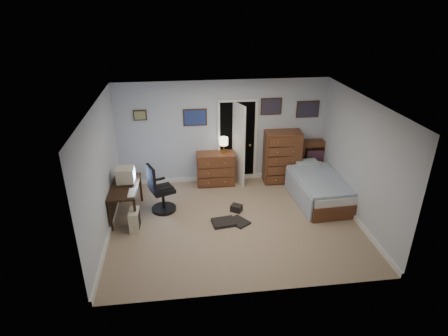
% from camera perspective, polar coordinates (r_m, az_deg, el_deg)
% --- Properties ---
extents(floor, '(5.00, 4.00, 0.02)m').
position_cam_1_polar(floor, '(7.76, 1.64, -8.31)').
color(floor, tan).
rests_on(floor, ground).
extents(computer_desk, '(0.57, 1.21, 0.69)m').
position_cam_1_polar(computer_desk, '(8.00, -15.36, -3.66)').
color(computer_desk, black).
rests_on(computer_desk, floor).
extents(crt_monitor, '(0.37, 0.34, 0.33)m').
position_cam_1_polar(crt_monitor, '(7.97, -14.76, -1.03)').
color(crt_monitor, beige).
rests_on(crt_monitor, computer_desk).
extents(keyboard, '(0.14, 0.37, 0.02)m').
position_cam_1_polar(keyboard, '(7.58, -13.86, -3.71)').
color(keyboard, beige).
rests_on(keyboard, computer_desk).
extents(pc_tower, '(0.20, 0.39, 0.42)m').
position_cam_1_polar(pc_tower, '(7.65, -13.46, -7.68)').
color(pc_tower, beige).
rests_on(pc_tower, floor).
extents(office_chair, '(0.68, 0.68, 1.09)m').
position_cam_1_polar(office_chair, '(8.04, -9.72, -3.87)').
color(office_chair, black).
rests_on(office_chair, floor).
extents(media_stack, '(0.15, 0.15, 0.72)m').
position_cam_1_polar(media_stack, '(9.48, -14.36, -0.09)').
color(media_stack, maroon).
rests_on(media_stack, floor).
extents(low_dresser, '(0.92, 0.47, 0.81)m').
position_cam_1_polar(low_dresser, '(9.08, -1.30, -0.10)').
color(low_dresser, brown).
rests_on(low_dresser, floor).
extents(table_lamp, '(0.21, 0.21, 0.39)m').
position_cam_1_polar(table_lamp, '(8.83, -0.05, 4.03)').
color(table_lamp, gold).
rests_on(table_lamp, low_dresser).
extents(doorway, '(0.96, 1.12, 2.05)m').
position_cam_1_polar(doorway, '(9.37, 1.72, 4.68)').
color(doorway, black).
rests_on(doorway, floor).
extents(tall_dresser, '(0.91, 0.57, 1.28)m').
position_cam_1_polar(tall_dresser, '(9.25, 8.79, 1.71)').
color(tall_dresser, brown).
rests_on(tall_dresser, floor).
extents(headboard_bookcase, '(1.11, 0.34, 0.98)m').
position_cam_1_polar(headboard_bookcase, '(9.74, 14.77, 1.59)').
color(headboard_bookcase, brown).
rests_on(headboard_bookcase, floor).
extents(bed, '(1.10, 1.95, 0.62)m').
position_cam_1_polar(bed, '(8.69, 14.00, -2.91)').
color(bed, brown).
rests_on(bed, floor).
extents(wall_posters, '(4.38, 0.04, 0.60)m').
position_cam_1_polar(wall_posters, '(8.90, 3.50, 8.59)').
color(wall_posters, '#331E11').
rests_on(wall_posters, floor).
extents(floor_clutter, '(0.81, 0.85, 0.14)m').
position_cam_1_polar(floor_clutter, '(7.81, 1.08, -7.63)').
color(floor_clutter, black).
rests_on(floor_clutter, floor).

